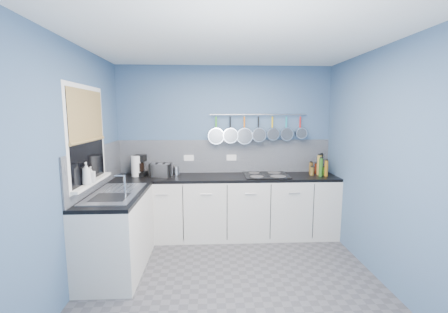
{
  "coord_description": "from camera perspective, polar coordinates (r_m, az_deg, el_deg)",
  "views": [
    {
      "loc": [
        -0.23,
        -3.06,
        1.79
      ],
      "look_at": [
        -0.05,
        0.75,
        1.25
      ],
      "focal_mm": 24.12,
      "sensor_mm": 36.0,
      "label": 1
    }
  ],
  "objects": [
    {
      "name": "pan_0",
      "position": [
        4.5,
        -1.51,
        5.15
      ],
      "size": [
        0.25,
        0.08,
        0.44
      ],
      "primitive_type": null,
      "color": "silver",
      "rests_on": "pot_rail"
    },
    {
      "name": "condiment_3",
      "position": [
        4.66,
        18.54,
        -2.64
      ],
      "size": [
        0.06,
        0.06,
        0.12
      ],
      "primitive_type": "cylinder",
      "color": "#3F721E",
      "rests_on": "worktop_back"
    },
    {
      "name": "condiment_7",
      "position": [
        4.54,
        17.87,
        -1.95
      ],
      "size": [
        0.05,
        0.05,
        0.26
      ],
      "primitive_type": "cylinder",
      "color": "#265919",
      "rests_on": "worktop_back"
    },
    {
      "name": "cabinet_run_back",
      "position": [
        4.47,
        0.37,
        -9.63
      ],
      "size": [
        3.2,
        0.6,
        0.86
      ],
      "primitive_type": "cube",
      "color": "beige",
      "rests_on": "ground"
    },
    {
      "name": "pan_4",
      "position": [
        4.6,
        9.14,
        5.46
      ],
      "size": [
        0.19,
        0.11,
        0.38
      ],
      "primitive_type": null,
      "color": "silver",
      "rests_on": "pot_rail"
    },
    {
      "name": "backsplash_back",
      "position": [
        4.59,
        0.18,
        0.06
      ],
      "size": [
        3.2,
        0.02,
        0.5
      ],
      "primitive_type": "cube",
      "color": "gray",
      "rests_on": "wall_back"
    },
    {
      "name": "pot_rail",
      "position": [
        4.56,
        6.55,
        7.89
      ],
      "size": [
        1.45,
        0.02,
        0.02
      ],
      "primitive_type": "cylinder",
      "rotation": [
        0.0,
        1.57,
        0.0
      ],
      "color": "silver",
      "rests_on": "wall_back"
    },
    {
      "name": "wall_right",
      "position": [
        3.61,
        28.01,
        -1.49
      ],
      "size": [
        0.02,
        3.0,
        2.5
      ],
      "primitive_type": "cube",
      "color": "#3F5B7D",
      "rests_on": "ground"
    },
    {
      "name": "soap_bottle_b",
      "position": [
        3.59,
        -23.91,
        -3.12
      ],
      "size": [
        0.09,
        0.09,
        0.17
      ],
      "primitive_type": "imported",
      "rotation": [
        0.0,
        0.0,
        0.13
      ],
      "color": "white",
      "rests_on": "window_sill"
    },
    {
      "name": "window_glass",
      "position": [
        3.62,
        -24.47,
        3.55
      ],
      "size": [
        0.01,
        0.9,
        1.0
      ],
      "primitive_type": "cube",
      "color": "black",
      "rests_on": "wall_left"
    },
    {
      "name": "pan_3",
      "position": [
        4.56,
        6.53,
        5.34
      ],
      "size": [
        0.22,
        0.12,
        0.41
      ],
      "primitive_type": null,
      "color": "silver",
      "rests_on": "pot_rail"
    },
    {
      "name": "window_frame",
      "position": [
        3.62,
        -24.55,
        3.54
      ],
      "size": [
        0.01,
        1.0,
        1.1
      ],
      "primitive_type": "cube",
      "color": "white",
      "rests_on": "wall_left"
    },
    {
      "name": "coffee_maker",
      "position": [
        4.53,
        -15.68,
        -1.63
      ],
      "size": [
        0.19,
        0.21,
        0.3
      ],
      "primitive_type": null,
      "rotation": [
        0.0,
        0.0,
        -0.14
      ],
      "color": "black",
      "rests_on": "worktop_back"
    },
    {
      "name": "soap_bottle_a",
      "position": [
        3.48,
        -24.63,
        -2.95
      ],
      "size": [
        0.11,
        0.11,
        0.24
      ],
      "primitive_type": "imported",
      "rotation": [
        0.0,
        0.0,
        0.17
      ],
      "color": "white",
      "rests_on": "window_sill"
    },
    {
      "name": "wall_front",
      "position": [
        1.65,
        5.63,
        -11.01
      ],
      "size": [
        3.2,
        0.02,
        2.5
      ],
      "primitive_type": "cube",
      "color": "#3F5B7D",
      "rests_on": "ground"
    },
    {
      "name": "mixer_tap",
      "position": [
        3.39,
        -18.28,
        -5.31
      ],
      "size": [
        0.12,
        0.08,
        0.26
      ],
      "primitive_type": null,
      "color": "silver",
      "rests_on": "worktop_left"
    },
    {
      "name": "socket_left",
      "position": [
        4.59,
        -6.69,
        -0.26
      ],
      "size": [
        0.15,
        0.01,
        0.09
      ],
      "primitive_type": "cube",
      "color": "white",
      "rests_on": "backsplash_back"
    },
    {
      "name": "condiment_1",
      "position": [
        4.74,
        17.14,
        -2.19
      ],
      "size": [
        0.06,
        0.06,
        0.15
      ],
      "primitive_type": "cylinder",
      "color": "#4C190C",
      "rests_on": "worktop_back"
    },
    {
      "name": "canister",
      "position": [
        4.49,
        -9.05,
        -2.63
      ],
      "size": [
        0.1,
        0.1,
        0.13
      ],
      "primitive_type": "cylinder",
      "rotation": [
        0.0,
        0.0,
        0.17
      ],
      "color": "silver",
      "rests_on": "worktop_back"
    },
    {
      "name": "pan_2",
      "position": [
        4.53,
        3.87,
        5.14
      ],
      "size": [
        0.25,
        0.09,
        0.44
      ],
      "primitive_type": null,
      "color": "silver",
      "rests_on": "pot_rail"
    },
    {
      "name": "condiment_6",
      "position": [
        4.58,
        18.81,
        -2.15
      ],
      "size": [
        0.05,
        0.05,
        0.23
      ],
      "primitive_type": "cylinder",
      "color": "#8C5914",
      "rests_on": "worktop_back"
    },
    {
      "name": "pan_6",
      "position": [
        4.7,
        14.22,
        5.5
      ],
      "size": [
        0.17,
        0.12,
        0.36
      ],
      "primitive_type": null,
      "color": "silver",
      "rests_on": "pot_rail"
    },
    {
      "name": "bamboo_blind",
      "position": [
        3.61,
        -24.56,
        7.11
      ],
      "size": [
        0.01,
        0.9,
        0.55
      ],
      "primitive_type": "cube",
      "color": "olive",
      "rests_on": "wall_left"
    },
    {
      "name": "paper_towel",
      "position": [
        4.5,
        -16.34,
        -1.74
      ],
      "size": [
        0.15,
        0.15,
        0.3
      ],
      "primitive_type": "cylinder",
      "rotation": [
        0.0,
        0.0,
        0.17
      ],
      "color": "white",
      "rests_on": "worktop_back"
    },
    {
      "name": "wall_left",
      "position": [
        3.39,
        -26.66,
        -1.95
      ],
      "size": [
        0.02,
        3.0,
        2.5
      ],
      "primitive_type": "cube",
      "color": "#3F5B7D",
      "rests_on": "ground"
    },
    {
      "name": "window_sill",
      "position": [
        3.68,
        -23.72,
        -4.45
      ],
      "size": [
        0.1,
        0.98,
        0.03
      ],
      "primitive_type": "cube",
      "color": "white",
      "rests_on": "wall_left"
    },
    {
      "name": "condiment_4",
      "position": [
        4.63,
        17.61,
        -1.56
      ],
      "size": [
        0.07,
        0.07,
        0.29
      ],
      "primitive_type": "cylinder",
      "color": "olive",
      "rests_on": "worktop_back"
    },
    {
      "name": "floor",
      "position": [
        3.55,
        1.5,
        -22.37
      ],
      "size": [
        3.2,
        3.0,
        0.02
      ],
      "primitive_type": "cube",
      "color": "#47474C",
      "rests_on": "ground"
    },
    {
      "name": "condiment_0",
      "position": [
        4.76,
        17.95,
        -1.33
      ],
      "size": [
        0.05,
        0.05,
        0.29
      ],
      "primitive_type": "cylinder",
      "color": "black",
      "rests_on": "worktop_back"
    },
    {
      "name": "worktop_back",
      "position": [
        4.36,
        0.37,
        -3.99
      ],
      "size": [
        3.2,
        0.6,
        0.04
      ],
      "primitive_type": "cube",
      "color": "black",
      "rests_on": "cabinet_run_back"
    },
    {
      "name": "socket_right",
      "position": [
        4.59,
        1.43,
        -0.2
      ],
      "size": [
        0.15,
        0.01,
        0.09
      ],
      "primitive_type": "cube",
      "color": "white",
      "rests_on": "backsplash_back"
    },
    {
      "name": "pan_5",
      "position": [
        4.65,
        11.71,
        5.37
      ],
      "size": [
        0.2,
        0.08,
        0.39
      ],
      "primitive_type": null,
      "color": "silver",
      "rests_on": "pot_rail"
    },
    {
      "name": "ceiling",
      "position": [
        3.15,
        1.68,
        21.29
      ],
      "size": [
        3.2,
        3.0,
        0.02
      ],
      "primitive_type": "cube",
      "color": "white",
      "rests_on": "ground"
    },
    {
      "name": "hob",
      "position": [
        4.44,
        7.92,
        -3.48
      ],
      "size": [
        0.64,
        0.56,
        0.01
      ],
      "primitive_type": "cube",
      "color": "black",
      "rests_on": "worktop_back"
    },
    {
      "name": "worktop_left",
      "position": [
        3.64,
        -19.87,
        -6.92
      ],
      "size": [
        0.6,
        1.2,
        0.04
      ],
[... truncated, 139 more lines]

